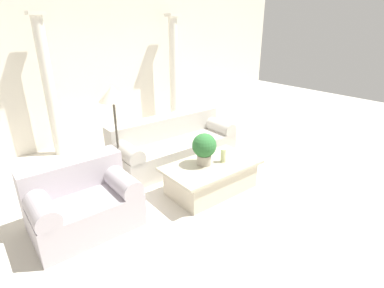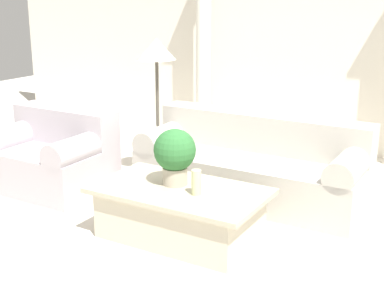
{
  "view_description": "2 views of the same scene",
  "coord_description": "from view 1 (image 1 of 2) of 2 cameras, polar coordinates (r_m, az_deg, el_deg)",
  "views": [
    {
      "loc": [
        -2.69,
        -3.44,
        2.42
      ],
      "look_at": [
        0.07,
        0.0,
        0.61
      ],
      "focal_mm": 28.0,
      "sensor_mm": 36.0,
      "label": 1
    },
    {
      "loc": [
        2.25,
        -4.05,
        2.02
      ],
      "look_at": [
        -0.13,
        0.03,
        0.68
      ],
      "focal_mm": 50.0,
      "sensor_mm": 36.0,
      "label": 2
    }
  ],
  "objects": [
    {
      "name": "ground_plane",
      "position": [
        5.0,
        -0.58,
        -6.64
      ],
      "size": [
        16.0,
        16.0,
        0.0
      ],
      "primitive_type": "plane",
      "color": "silver"
    },
    {
      "name": "floor_lamp",
      "position": [
        4.57,
        -14.75,
        7.92
      ],
      "size": [
        0.41,
        0.41,
        1.56
      ],
      "color": "#4C473D",
      "rests_on": "ground_plane"
    },
    {
      "name": "potted_plant",
      "position": [
        4.37,
        2.34,
        -0.61
      ],
      "size": [
        0.36,
        0.36,
        0.48
      ],
      "color": "#B2A893",
      "rests_on": "coffee_table"
    },
    {
      "name": "loveseat",
      "position": [
        4.03,
        -20.28,
        -10.09
      ],
      "size": [
        1.25,
        0.89,
        0.82
      ],
      "color": "#B2AAB0",
      "rests_on": "ground_plane"
    },
    {
      "name": "coffee_table",
      "position": [
        4.59,
        3.67,
        -6.25
      ],
      "size": [
        1.44,
        0.83,
        0.44
      ],
      "color": "beige",
      "rests_on": "ground_plane"
    },
    {
      "name": "wall_back",
      "position": [
        6.83,
        -15.7,
        14.63
      ],
      "size": [
        10.0,
        0.06,
        3.2
      ],
      "color": "silver",
      "rests_on": "ground_plane"
    },
    {
      "name": "pillar_candle",
      "position": [
        4.53,
        5.98,
        -2.2
      ],
      "size": [
        0.08,
        0.08,
        0.21
      ],
      "color": "beige",
      "rests_on": "coffee_table"
    },
    {
      "name": "sofa_long",
      "position": [
        5.46,
        -3.62,
        -0.15
      ],
      "size": [
        2.26,
        0.89,
        0.82
      ],
      "color": "#B7B2A8",
      "rests_on": "ground_plane"
    },
    {
      "name": "column_left",
      "position": [
        6.1,
        -25.61,
        9.77
      ],
      "size": [
        0.28,
        0.28,
        2.58
      ],
      "color": "silver",
      "rests_on": "ground_plane"
    },
    {
      "name": "column_right",
      "position": [
        7.25,
        -3.51,
        13.52
      ],
      "size": [
        0.28,
        0.28,
        2.58
      ],
      "color": "silver",
      "rests_on": "ground_plane"
    }
  ]
}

